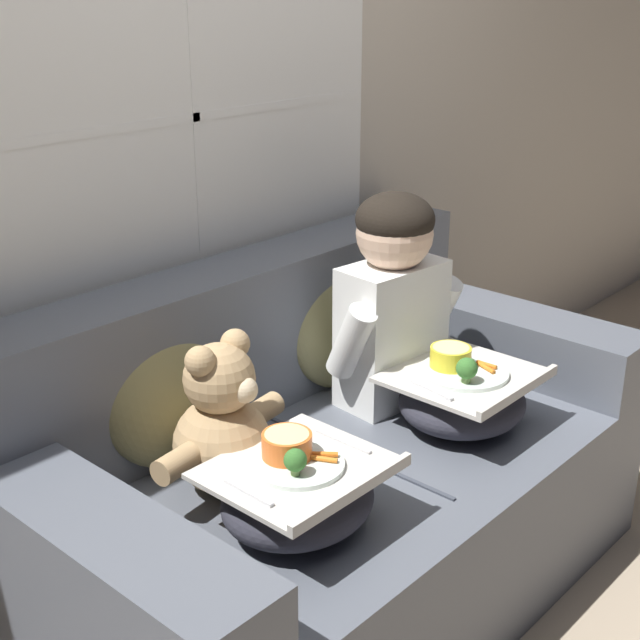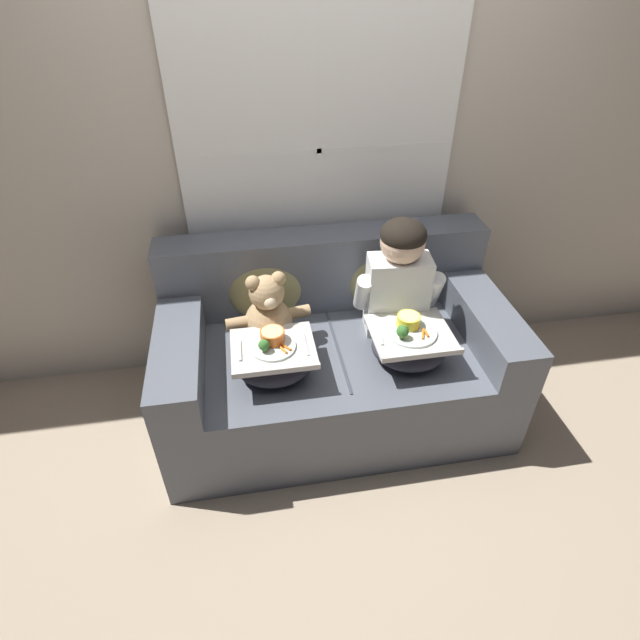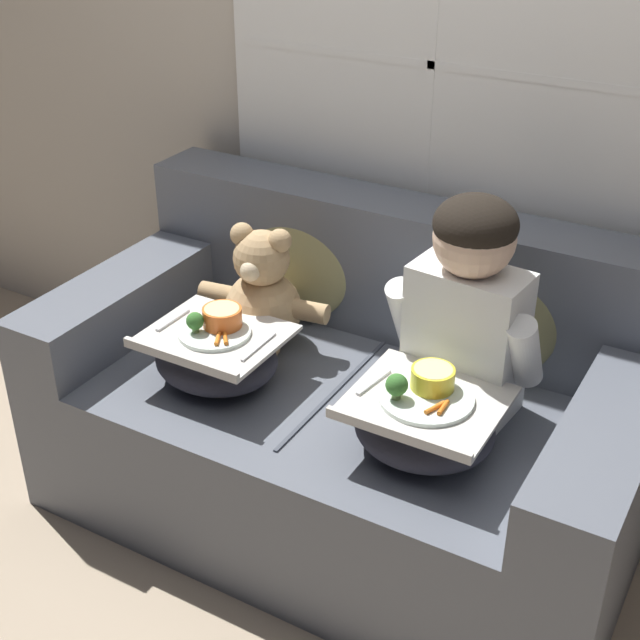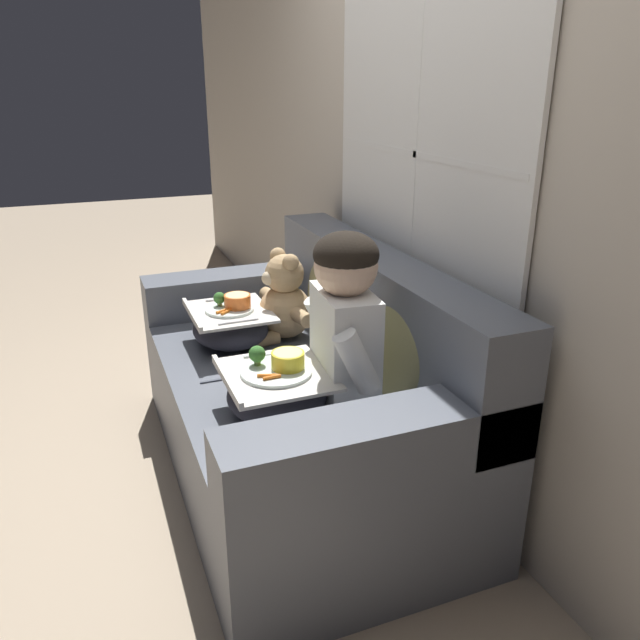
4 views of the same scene
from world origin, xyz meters
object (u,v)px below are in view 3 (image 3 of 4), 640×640
throw_pillow_behind_teddy (298,259)px  child_figure (469,296)px  teddy_bear (262,296)px  couch (352,412)px  throw_pillow_behind_child (492,308)px  lap_tray_teddy (216,355)px  lap_tray_child (424,422)px

throw_pillow_behind_teddy → child_figure: size_ratio=0.68×
throw_pillow_behind_teddy → teddy_bear: bearing=-89.8°
child_figure → throw_pillow_behind_teddy: bearing=162.3°
couch → child_figure: child_figure is taller
couch → child_figure: 0.59m
child_figure → teddy_bear: child_figure is taller
throw_pillow_behind_child → throw_pillow_behind_teddy: 0.66m
couch → teddy_bear: couch is taller
child_figure → lap_tray_teddy: bearing=-159.2°
couch → throw_pillow_behind_child: size_ratio=3.93×
couch → throw_pillow_behind_child: couch is taller
child_figure → teddy_bear: size_ratio=1.45×
child_figure → throw_pillow_behind_child: bearing=90.0°
throw_pillow_behind_teddy → child_figure: (0.66, -0.21, 0.14)m
lap_tray_child → lap_tray_teddy: lap_tray_child is taller
couch → lap_tray_teddy: 0.47m
teddy_bear → throw_pillow_behind_child: bearing=18.1°
lap_tray_child → lap_tray_teddy: 0.66m
couch → child_figure: (0.33, 0.02, 0.49)m
throw_pillow_behind_teddy → lap_tray_teddy: (-0.00, -0.46, -0.12)m
lap_tray_child → teddy_bear: bearing=159.5°
lap_tray_teddy → lap_tray_child: bearing=-0.0°
throw_pillow_behind_child → throw_pillow_behind_teddy: bearing=180.0°
child_figure → lap_tray_teddy: size_ratio=1.62×
throw_pillow_behind_teddy → lap_tray_teddy: bearing=-90.0°
throw_pillow_behind_child → teddy_bear: size_ratio=1.04×
child_figure → lap_tray_child: (-0.00, -0.25, -0.26)m
teddy_bear → lap_tray_child: (0.66, -0.25, -0.08)m
lap_tray_child → lap_tray_teddy: (-0.66, 0.00, -0.00)m
throw_pillow_behind_child → lap_tray_teddy: (-0.66, -0.46, -0.12)m
couch → child_figure: bearing=3.6°
child_figure → lap_tray_child: 0.36m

